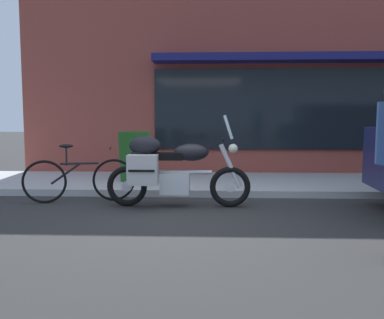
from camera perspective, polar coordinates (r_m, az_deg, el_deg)
ground_plane at (r=5.60m, az=-0.78°, el=-7.93°), size 80.00×80.00×0.00m
touring_motorcycle at (r=6.05m, az=-3.23°, el=-1.17°), size 2.18×0.67×1.38m
parked_bicycle at (r=6.68m, az=-15.65°, el=-2.65°), size 1.72×0.58×0.93m
sandwich_board_sign at (r=7.82m, az=-8.07°, el=0.39°), size 0.55×0.42×0.97m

